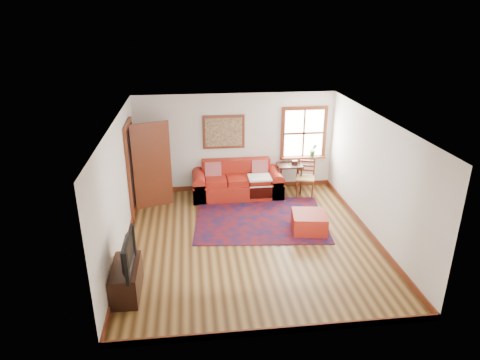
{
  "coord_description": "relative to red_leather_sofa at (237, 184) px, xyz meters",
  "views": [
    {
      "loc": [
        -1.11,
        -7.57,
        4.39
      ],
      "look_at": [
        -0.14,
        0.6,
        1.1
      ],
      "focal_mm": 32.0,
      "sensor_mm": 36.0,
      "label": 1
    }
  ],
  "objects": [
    {
      "name": "television",
      "position": [
        -2.24,
        -3.89,
        0.52
      ],
      "size": [
        0.13,
        0.98,
        0.56
      ],
      "primitive_type": "imported",
      "rotation": [
        0.0,
        0.0,
        1.57
      ],
      "color": "black",
      "rests_on": "media_cabinet"
    },
    {
      "name": "ladder_back_chair",
      "position": [
        1.71,
        -0.17,
        0.22
      ],
      "size": [
        0.55,
        0.54,
        0.95
      ],
      "color": "tan",
      "rests_on": "ground"
    },
    {
      "name": "red_ottoman",
      "position": [
        1.3,
        -2.06,
        -0.09
      ],
      "size": [
        0.8,
        0.8,
        0.4
      ],
      "primitive_type": "cube",
      "rotation": [
        0.0,
        0.0,
        -0.15
      ],
      "color": "#A02014",
      "rests_on": "ground"
    },
    {
      "name": "media_cabinet",
      "position": [
        -2.26,
        -3.81,
        -0.03
      ],
      "size": [
        0.43,
        0.96,
        0.53
      ],
      "primitive_type": "cube",
      "color": "black",
      "rests_on": "ground"
    },
    {
      "name": "side_table",
      "position": [
        1.34,
        0.04,
        0.33
      ],
      "size": [
        0.62,
        0.47,
        0.75
      ],
      "color": "black",
      "rests_on": "ground"
    },
    {
      "name": "framed_artwork",
      "position": [
        -0.29,
        0.4,
        1.26
      ],
      "size": [
        1.05,
        0.07,
        0.85
      ],
      "color": "maroon",
      "rests_on": "ground"
    },
    {
      "name": "red_leather_sofa",
      "position": [
        0.0,
        0.0,
        0.0
      ],
      "size": [
        2.23,
        0.92,
        0.87
      ],
      "color": "#A02014",
      "rests_on": "ground"
    },
    {
      "name": "room_envelope",
      "position": [
        0.01,
        -2.3,
        1.36
      ],
      "size": [
        5.04,
        5.54,
        2.52
      ],
      "color": "silver",
      "rests_on": "ground"
    },
    {
      "name": "doorway",
      "position": [
        -2.2,
        -0.53,
        0.78
      ],
      "size": [
        0.89,
        1.08,
        2.14
      ],
      "color": "black",
      "rests_on": "ground"
    },
    {
      "name": "candle_hurricane",
      "position": [
        -2.21,
        -3.44,
        0.32
      ],
      "size": [
        0.12,
        0.12,
        0.18
      ],
      "color": "silver",
      "rests_on": "media_cabinet"
    },
    {
      "name": "window",
      "position": [
        1.79,
        0.39,
        1.02
      ],
      "size": [
        1.18,
        0.2,
        1.38
      ],
      "color": "white",
      "rests_on": "ground"
    },
    {
      "name": "ground",
      "position": [
        0.01,
        -2.32,
        -0.29
      ],
      "size": [
        5.5,
        5.5,
        0.0
      ],
      "primitive_type": "plane",
      "color": "#462B12",
      "rests_on": "ground"
    },
    {
      "name": "persian_rug",
      "position": [
        0.36,
        -1.42,
        -0.28
      ],
      "size": [
        3.07,
        2.56,
        0.02
      ],
      "primitive_type": "cube",
      "rotation": [
        0.0,
        0.0,
        -0.1
      ],
      "color": "#610D0E",
      "rests_on": "ground"
    }
  ]
}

